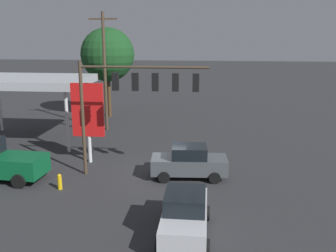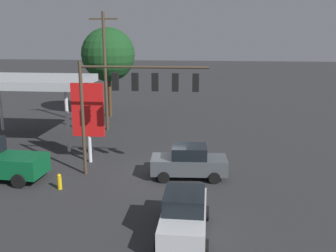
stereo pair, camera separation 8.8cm
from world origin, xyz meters
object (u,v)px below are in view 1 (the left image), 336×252
object	(u,v)px
fire_hydrant	(60,182)
street_tree	(108,55)
traffic_signal_assembly	(135,90)
price_sign	(88,112)
sedan_waiting	(189,162)
utility_pole	(105,69)
sedan_far	(185,214)

from	to	relation	value
fire_hydrant	street_tree	bearing A→B (deg)	-83.64
traffic_signal_assembly	price_sign	distance (m)	4.49
price_sign	street_tree	size ratio (longest dim) A/B	0.59
street_tree	sedan_waiting	bearing A→B (deg)	119.26
sedan_waiting	fire_hydrant	size ratio (longest dim) A/B	5.14
street_tree	fire_hydrant	xyz separation A→B (m)	(-2.06, 18.50, -5.81)
traffic_signal_assembly	sedan_waiting	bearing A→B (deg)	-178.09
fire_hydrant	traffic_signal_assembly	bearing A→B (deg)	-147.62
utility_pole	price_sign	bearing A→B (deg)	97.79
traffic_signal_assembly	utility_pole	xyz separation A→B (m)	(4.69, -10.70, 0.15)
utility_pole	price_sign	size ratio (longest dim) A/B	1.92
sedan_far	street_tree	world-z (taller)	street_tree
street_tree	fire_hydrant	size ratio (longest dim) A/B	10.12
traffic_signal_assembly	price_sign	bearing A→B (deg)	-31.35
sedan_waiting	sedan_far	bearing A→B (deg)	87.25
utility_pole	street_tree	bearing A→B (deg)	-77.88
sedan_far	fire_hydrant	world-z (taller)	sedan_far
utility_pole	sedan_far	bearing A→B (deg)	114.90
sedan_far	fire_hydrant	distance (m)	8.16
sedan_far	price_sign	bearing A→B (deg)	-141.73
price_sign	sedan_waiting	size ratio (longest dim) A/B	1.16
traffic_signal_assembly	fire_hydrant	bearing A→B (deg)	32.38
sedan_far	street_tree	xyz separation A→B (m)	(9.12, -22.55, 5.29)
price_sign	fire_hydrant	world-z (taller)	price_sign
sedan_waiting	price_sign	bearing A→B (deg)	-21.26
traffic_signal_assembly	sedan_far	xyz separation A→B (m)	(-3.27, 6.46, -4.21)
sedan_far	sedan_waiting	distance (m)	6.56
traffic_signal_assembly	sedan_waiting	size ratio (longest dim) A/B	1.63
utility_pole	sedan_waiting	size ratio (longest dim) A/B	2.22
price_sign	fire_hydrant	bearing A→B (deg)	86.63
fire_hydrant	sedan_waiting	bearing A→B (deg)	-160.04
sedan_far	sedan_waiting	xyz separation A→B (m)	(0.16, -6.56, 0.00)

